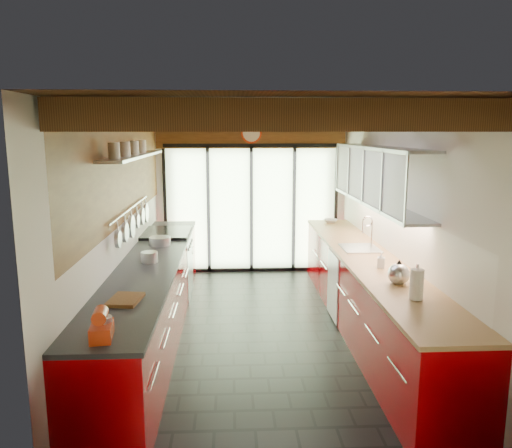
{
  "coord_description": "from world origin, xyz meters",
  "views": [
    {
      "loc": [
        -0.34,
        -5.64,
        2.37
      ],
      "look_at": [
        -0.04,
        0.4,
        1.25
      ],
      "focal_mm": 35.0,
      "sensor_mm": 36.0,
      "label": 1
    }
  ],
  "objects_px": {
    "paper_towel": "(417,285)",
    "soap_bottle": "(381,260)",
    "bowl": "(331,221)",
    "kettle": "(399,273)",
    "stand_mixer": "(102,326)"
  },
  "relations": [
    {
      "from": "bowl",
      "to": "stand_mixer",
      "type": "bearing_deg",
      "value": -119.48
    },
    {
      "from": "soap_bottle",
      "to": "bowl",
      "type": "distance_m",
      "value": 2.75
    },
    {
      "from": "paper_towel",
      "to": "soap_bottle",
      "type": "bearing_deg",
      "value": 90.0
    },
    {
      "from": "stand_mixer",
      "to": "kettle",
      "type": "height_order",
      "value": "kettle"
    },
    {
      "from": "stand_mixer",
      "to": "soap_bottle",
      "type": "distance_m",
      "value": 3.08
    },
    {
      "from": "stand_mixer",
      "to": "soap_bottle",
      "type": "height_order",
      "value": "stand_mixer"
    },
    {
      "from": "paper_towel",
      "to": "soap_bottle",
      "type": "height_order",
      "value": "paper_towel"
    },
    {
      "from": "kettle",
      "to": "bowl",
      "type": "xyz_separation_m",
      "value": [
        0.0,
        3.32,
        -0.08
      ]
    },
    {
      "from": "kettle",
      "to": "paper_towel",
      "type": "distance_m",
      "value": 0.47
    },
    {
      "from": "bowl",
      "to": "paper_towel",
      "type": "bearing_deg",
      "value": -90.0
    },
    {
      "from": "kettle",
      "to": "soap_bottle",
      "type": "height_order",
      "value": "kettle"
    },
    {
      "from": "soap_bottle",
      "to": "bowl",
      "type": "relative_size",
      "value": 0.79
    },
    {
      "from": "kettle",
      "to": "bowl",
      "type": "distance_m",
      "value": 3.32
    },
    {
      "from": "bowl",
      "to": "kettle",
      "type": "bearing_deg",
      "value": -90.0
    },
    {
      "from": "soap_bottle",
      "to": "stand_mixer",
      "type": "bearing_deg",
      "value": -145.51
    }
  ]
}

